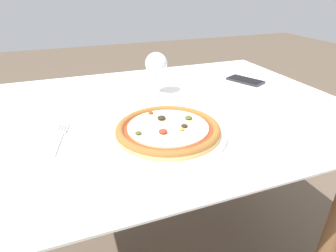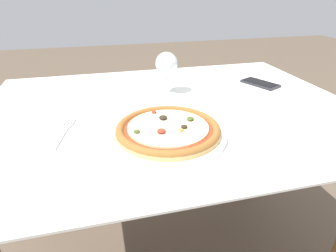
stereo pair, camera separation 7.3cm
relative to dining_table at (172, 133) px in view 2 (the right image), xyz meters
The scene contains 5 objects.
dining_table is the anchor object (origin of this frame).
pizza_plate 0.23m from the dining_table, 108.20° to the right, with size 0.31×0.31×0.04m.
fork 0.36m from the dining_table, 163.39° to the right, with size 0.05×0.17×0.00m.
wine_glass_far_left 0.24m from the dining_table, 84.66° to the left, with size 0.08×0.08×0.15m.
cell_phone 0.43m from the dining_table, 18.65° to the left, with size 0.12×0.16×0.01m.
Camera 2 is at (-0.22, -0.82, 1.11)m, focal length 30.00 mm.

